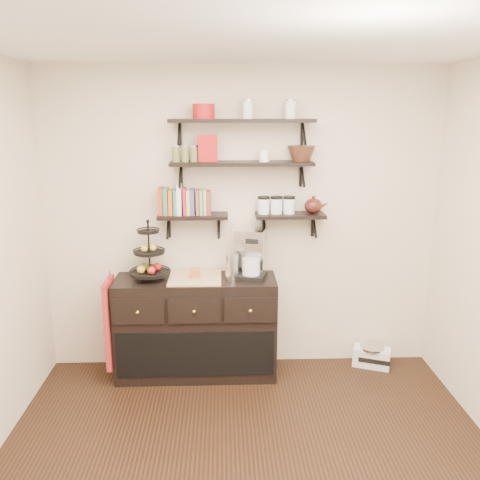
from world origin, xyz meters
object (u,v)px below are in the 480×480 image
(fruit_stand, at_px, (150,260))
(radio, at_px, (372,356))
(sideboard, at_px, (196,327))
(coffee_maker, at_px, (251,254))

(fruit_stand, bearing_deg, radio, 2.11)
(sideboard, relative_size, fruit_stand, 2.77)
(sideboard, distance_m, coffee_maker, 0.82)
(sideboard, height_order, radio, sideboard)
(fruit_stand, height_order, coffee_maker, fruit_stand)
(sideboard, xyz_separation_m, radio, (1.62, 0.08, -0.36))
(sideboard, height_order, fruit_stand, fruit_stand)
(sideboard, bearing_deg, radio, 2.74)
(fruit_stand, relative_size, radio, 1.37)
(coffee_maker, height_order, radio, coffee_maker)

